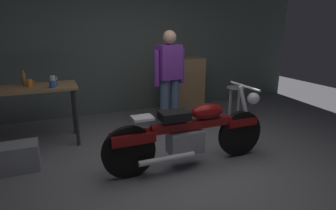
% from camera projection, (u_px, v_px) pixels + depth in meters
% --- Properties ---
extents(ground_plane, '(12.00, 12.00, 0.00)m').
position_uv_depth(ground_plane, '(188.00, 168.00, 3.56)').
color(ground_plane, slate).
extents(back_wall, '(8.00, 0.12, 3.10)m').
position_uv_depth(back_wall, '(127.00, 35.00, 5.63)').
color(back_wall, '#56605B').
rests_on(back_wall, ground_plane).
extents(workbench, '(1.30, 0.64, 0.90)m').
position_uv_depth(workbench, '(30.00, 94.00, 4.05)').
color(workbench, '#99724C').
rests_on(workbench, ground_plane).
extents(motorcycle, '(2.19, 0.60, 1.00)m').
position_uv_depth(motorcycle, '(190.00, 133.00, 3.53)').
color(motorcycle, black).
rests_on(motorcycle, ground_plane).
extents(person_standing, '(0.57, 0.27, 1.67)m').
position_uv_depth(person_standing, '(169.00, 76.00, 4.67)').
color(person_standing, '#4B6287').
rests_on(person_standing, ground_plane).
extents(shop_stool, '(0.32, 0.32, 0.64)m').
position_uv_depth(shop_stool, '(235.00, 94.00, 5.26)').
color(shop_stool, '#B2B2B7').
rests_on(shop_stool, ground_plane).
extents(wooden_dresser, '(0.80, 0.47, 1.10)m').
position_uv_depth(wooden_dresser, '(183.00, 85.00, 5.83)').
color(wooden_dresser, '#99724C').
rests_on(wooden_dresser, ground_plane).
extents(storage_bin, '(0.44, 0.32, 0.34)m').
position_uv_depth(storage_bin, '(20.00, 157.00, 3.50)').
color(storage_bin, gray).
rests_on(storage_bin, ground_plane).
extents(mug_orange_travel, '(0.11, 0.08, 0.10)m').
position_uv_depth(mug_orange_travel, '(30.00, 83.00, 4.02)').
color(mug_orange_travel, orange).
rests_on(mug_orange_travel, workbench).
extents(mug_white_ceramic, '(0.11, 0.08, 0.10)m').
position_uv_depth(mug_white_ceramic, '(53.00, 79.00, 4.33)').
color(mug_white_ceramic, white).
rests_on(mug_white_ceramic, workbench).
extents(mug_blue_enamel, '(0.11, 0.08, 0.09)m').
position_uv_depth(mug_blue_enamel, '(52.00, 84.00, 3.94)').
color(mug_blue_enamel, '#2D51AD').
rests_on(mug_blue_enamel, workbench).
extents(bottle, '(0.06, 0.06, 0.24)m').
position_uv_depth(bottle, '(24.00, 79.00, 4.10)').
color(bottle, olive).
rests_on(bottle, workbench).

